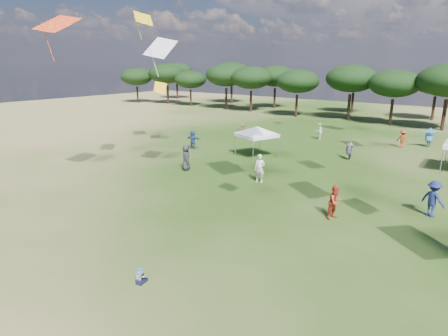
# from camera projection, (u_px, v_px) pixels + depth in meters

# --- Properties ---
(ground) EXTENTS (140.00, 140.00, 0.00)m
(ground) POSITION_uv_depth(u_px,v_px,m) (85.00, 316.00, 11.65)
(ground) COLOR #2B4815
(ground) RESTS_ON ground
(tree_line) EXTENTS (108.78, 17.63, 7.77)m
(tree_line) POSITION_uv_depth(u_px,v_px,m) (445.00, 81.00, 44.85)
(tree_line) COLOR black
(tree_line) RESTS_ON ground
(tent_left) EXTENTS (5.19, 5.19, 2.84)m
(tent_left) POSITION_uv_depth(u_px,v_px,m) (257.00, 128.00, 30.75)
(tent_left) COLOR gray
(tent_left) RESTS_ON ground
(toddler) EXTENTS (0.42, 0.45, 0.58)m
(toddler) POSITION_uv_depth(u_px,v_px,m) (140.00, 277.00, 13.29)
(toddler) COLOR black
(toddler) RESTS_ON ground
(festival_crowd) EXTENTS (29.31, 22.82, 1.89)m
(festival_crowd) POSITION_uv_depth(u_px,v_px,m) (352.00, 152.00, 29.20)
(festival_crowd) COLOR navy
(festival_crowd) RESTS_ON ground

